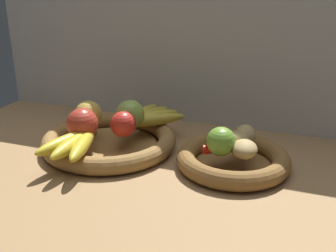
{
  "coord_description": "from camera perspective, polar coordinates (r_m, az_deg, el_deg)",
  "views": [
    {
      "loc": [
        30.34,
        -87.07,
        44.63
      ],
      "look_at": [
        -2.06,
        1.66,
        8.49
      ],
      "focal_mm": 43.75,
      "sensor_mm": 36.0,
      "label": 1
    }
  ],
  "objects": [
    {
      "name": "ground_plane",
      "position": [
        1.03,
        0.76,
        -5.64
      ],
      "size": [
        140.0,
        90.0,
        3.0
      ],
      "primitive_type": "cube",
      "color": "#9E774C"
    },
    {
      "name": "back_wall",
      "position": [
        1.22,
        5.62,
        12.78
      ],
      "size": [
        140.0,
        3.0,
        55.0
      ],
      "color": "silver",
      "rests_on": "ground_plane"
    },
    {
      "name": "fruit_bowl_left",
      "position": [
        1.1,
        -8.17,
        -2.06
      ],
      "size": [
        35.47,
        35.47,
        4.49
      ],
      "color": "olive",
      "rests_on": "ground_plane"
    },
    {
      "name": "fruit_bowl_right",
      "position": [
        1.0,
        9.04,
        -4.62
      ],
      "size": [
        27.23,
        27.23,
        4.49
      ],
      "color": "brown",
      "rests_on": "ground_plane"
    },
    {
      "name": "apple_green_back",
      "position": [
        1.1,
        -5.31,
        1.64
      ],
      "size": [
        7.77,
        7.77,
        7.77
      ],
      "primitive_type": "sphere",
      "color": "#99B74C",
      "rests_on": "fruit_bowl_left"
    },
    {
      "name": "apple_red_front",
      "position": [
        1.05,
        -11.84,
        0.3
      ],
      "size": [
        7.99,
        7.99,
        7.99
      ],
      "primitive_type": "sphere",
      "color": "#B73828",
      "rests_on": "fruit_bowl_left"
    },
    {
      "name": "apple_red_right",
      "position": [
        1.05,
        -6.25,
        0.25
      ],
      "size": [
        6.66,
        6.66,
        6.66
      ],
      "primitive_type": "sphere",
      "color": "red",
      "rests_on": "fruit_bowl_left"
    },
    {
      "name": "apple_golden_left",
      "position": [
        1.12,
        -11.03,
        1.62
      ],
      "size": [
        7.49,
        7.49,
        7.49
      ],
      "primitive_type": "sphere",
      "color": "gold",
      "rests_on": "fruit_bowl_left"
    },
    {
      "name": "banana_bunch_front",
      "position": [
        1.0,
        -12.93,
        -2.35
      ],
      "size": [
        12.7,
        18.83,
        3.39
      ],
      "color": "gold",
      "rests_on": "fruit_bowl_left"
    },
    {
      "name": "banana_bunch_back",
      "position": [
        1.15,
        -2.73,
        1.29
      ],
      "size": [
        15.57,
        18.49,
        3.19
      ],
      "color": "gold",
      "rests_on": "fruit_bowl_left"
    },
    {
      "name": "potato_large",
      "position": [
        0.98,
        9.2,
        -2.07
      ],
      "size": [
        7.61,
        4.76,
        4.79
      ],
      "primitive_type": "ellipsoid",
      "rotation": [
        0.0,
        0.0,
        3.12
      ],
      "color": "tan",
      "rests_on": "fruit_bowl_right"
    },
    {
      "name": "potato_small",
      "position": [
        0.95,
        10.59,
        -3.16
      ],
      "size": [
        6.98,
        8.18,
        4.1
      ],
      "primitive_type": "ellipsoid",
      "rotation": [
        0.0,
        0.0,
        1.72
      ],
      "color": "tan",
      "rests_on": "fruit_bowl_right"
    },
    {
      "name": "potato_back",
      "position": [
        1.01,
        10.69,
        -1.29
      ],
      "size": [
        5.95,
        7.88,
        5.05
      ],
      "primitive_type": "ellipsoid",
      "rotation": [
        0.0,
        0.0,
        4.84
      ],
      "color": "tan",
      "rests_on": "fruit_bowl_right"
    },
    {
      "name": "lime_near",
      "position": [
        0.95,
        7.39,
        -2.14
      ],
      "size": [
        6.77,
        6.77,
        6.77
      ],
      "primitive_type": "sphere",
      "color": "#6B9E33",
      "rests_on": "fruit_bowl_right"
    },
    {
      "name": "chili_pepper",
      "position": [
        0.96,
        7.88,
        -3.24
      ],
      "size": [
        10.2,
        6.01,
        2.32
      ],
      "primitive_type": "cone",
      "rotation": [
        0.0,
        1.57,
        0.39
      ],
      "color": "red",
      "rests_on": "fruit_bowl_right"
    }
  ]
}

